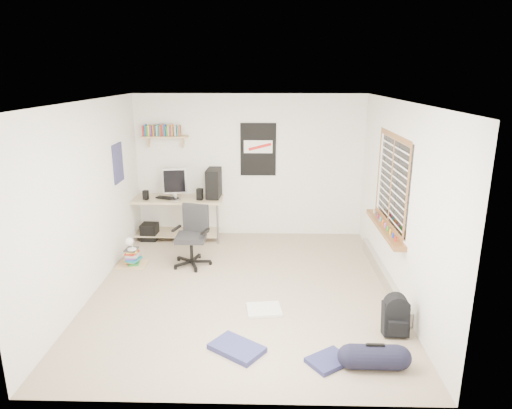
{
  "coord_description": "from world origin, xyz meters",
  "views": [
    {
      "loc": [
        0.31,
        -5.65,
        2.83
      ],
      "look_at": [
        0.16,
        0.35,
        1.1
      ],
      "focal_mm": 32.0,
      "sensor_mm": 36.0,
      "label": 1
    }
  ],
  "objects_px": {
    "duffel_bag": "(374,356)",
    "backpack": "(395,319)",
    "desk": "(176,218)",
    "office_chair": "(191,235)",
    "book_stack": "(132,256)"
  },
  "relations": [
    {
      "from": "desk",
      "to": "backpack",
      "type": "bearing_deg",
      "value": -52.58
    },
    {
      "from": "book_stack",
      "to": "duffel_bag",
      "type": "bearing_deg",
      "value": -38.15
    },
    {
      "from": "desk",
      "to": "office_chair",
      "type": "relative_size",
      "value": 1.8
    },
    {
      "from": "office_chair",
      "to": "backpack",
      "type": "distance_m",
      "value": 3.21
    },
    {
      "from": "office_chair",
      "to": "backpack",
      "type": "xyz_separation_m",
      "value": [
        2.58,
        -1.88,
        -0.29
      ]
    },
    {
      "from": "office_chair",
      "to": "book_stack",
      "type": "height_order",
      "value": "office_chair"
    },
    {
      "from": "desk",
      "to": "duffel_bag",
      "type": "bearing_deg",
      "value": -61.26
    },
    {
      "from": "desk",
      "to": "office_chair",
      "type": "xyz_separation_m",
      "value": [
        0.47,
        -1.21,
        0.12
      ]
    },
    {
      "from": "desk",
      "to": "backpack",
      "type": "relative_size",
      "value": 4.45
    },
    {
      "from": "office_chair",
      "to": "desk",
      "type": "bearing_deg",
      "value": 126.45
    },
    {
      "from": "desk",
      "to": "backpack",
      "type": "height_order",
      "value": "desk"
    },
    {
      "from": "backpack",
      "to": "desk",
      "type": "bearing_deg",
      "value": 135.94
    },
    {
      "from": "duffel_bag",
      "to": "backpack",
      "type": "bearing_deg",
      "value": 60.1
    },
    {
      "from": "backpack",
      "to": "book_stack",
      "type": "bearing_deg",
      "value": 153.42
    },
    {
      "from": "backpack",
      "to": "duffel_bag",
      "type": "height_order",
      "value": "backpack"
    }
  ]
}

